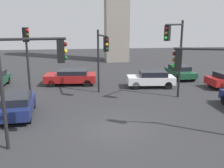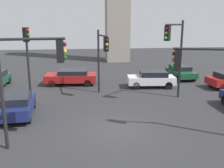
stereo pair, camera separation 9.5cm
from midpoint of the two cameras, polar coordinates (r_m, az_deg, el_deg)
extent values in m
plane|color=#2D2D30|center=(13.73, 0.83, -10.29)|extent=(85.17, 85.17, 0.00)
cylinder|color=black|center=(19.45, 15.12, 5.32)|extent=(0.16, 0.16, 5.78)
cylinder|color=black|center=(18.12, 13.94, 13.01)|extent=(1.92, 1.81, 0.12)
cube|color=black|center=(17.23, 12.35, 11.24)|extent=(0.45, 0.45, 1.00)
sphere|color=#4C0F0C|center=(17.05, 12.08, 12.23)|extent=(0.20, 0.20, 0.20)
sphere|color=#594714|center=(17.05, 12.03, 11.23)|extent=(0.20, 0.20, 0.20)
sphere|color=green|center=(17.07, 11.98, 10.22)|extent=(0.20, 0.20, 0.20)
cylinder|color=black|center=(20.21, -3.26, 5.06)|extent=(0.16, 0.16, 5.07)
cylinder|color=black|center=(18.76, -2.39, 10.95)|extent=(0.54, 2.54, 0.12)
cube|color=black|center=(17.81, -1.52, 9.03)|extent=(0.37, 0.37, 1.00)
sphere|color=#4C0F0C|center=(17.60, -1.34, 9.95)|extent=(0.20, 0.20, 0.20)
sphere|color=yellow|center=(17.62, -1.34, 8.98)|extent=(0.20, 0.20, 0.20)
sphere|color=#14471E|center=(17.65, -1.33, 8.00)|extent=(0.20, 0.20, 0.20)
cylinder|color=black|center=(11.86, -23.87, -2.38)|extent=(0.16, 0.16, 5.09)
cylinder|color=black|center=(11.29, -17.94, 9.72)|extent=(2.81, 0.41, 0.12)
cube|color=black|center=(11.31, -11.85, 7.30)|extent=(0.35, 0.35, 1.00)
sphere|color=#4C0F0C|center=(11.29, -10.90, 8.86)|extent=(0.20, 0.20, 0.20)
sphere|color=yellow|center=(11.32, -10.83, 7.35)|extent=(0.20, 0.20, 0.20)
sphere|color=#14471E|center=(11.35, -10.76, 5.85)|extent=(0.20, 0.20, 0.20)
cylinder|color=black|center=(18.99, -18.70, 4.11)|extent=(0.16, 0.16, 5.28)
cube|color=black|center=(18.78, -19.21, 10.56)|extent=(0.45, 0.45, 1.00)
sphere|color=red|center=(18.62, -18.86, 11.49)|extent=(0.20, 0.20, 0.20)
sphere|color=#594714|center=(18.63, -18.79, 10.57)|extent=(0.20, 0.20, 0.20)
sphere|color=#14471E|center=(18.64, -18.71, 9.65)|extent=(0.20, 0.20, 0.20)
cylinder|color=black|center=(12.88, 20.41, 7.49)|extent=(2.92, 1.00, 0.12)
cube|color=black|center=(12.77, 14.63, 5.36)|extent=(0.40, 0.40, 1.00)
sphere|color=#4C0F0C|center=(12.71, 13.81, 6.74)|extent=(0.20, 0.20, 0.20)
sphere|color=#594714|center=(12.75, 13.73, 5.41)|extent=(0.20, 0.20, 0.20)
sphere|color=green|center=(12.80, 13.66, 4.08)|extent=(0.20, 0.20, 0.20)
cylinder|color=black|center=(24.18, 21.58, 0.28)|extent=(0.72, 0.39, 0.69)
cylinder|color=black|center=(22.97, 23.65, -0.59)|extent=(0.72, 0.39, 0.69)
cylinder|color=black|center=(25.47, -22.82, 0.75)|extent=(0.37, 0.64, 0.64)
cube|color=silver|center=(22.42, 8.68, 0.93)|extent=(4.25, 2.11, 0.66)
cube|color=black|center=(22.35, 9.24, 2.29)|extent=(2.43, 1.74, 0.50)
cylinder|color=black|center=(21.60, 5.35, -0.37)|extent=(0.69, 0.37, 0.66)
cylinder|color=black|center=(22.97, 4.90, 0.50)|extent=(0.69, 0.37, 0.66)
cylinder|color=black|center=(22.13, 12.54, -0.29)|extent=(0.69, 0.37, 0.66)
cylinder|color=black|center=(23.47, 11.68, 0.55)|extent=(0.69, 0.37, 0.66)
cube|color=navy|center=(16.42, -20.71, -4.72)|extent=(1.98, 4.07, 0.66)
cube|color=black|center=(16.09, -20.97, -3.16)|extent=(1.65, 2.32, 0.47)
cylinder|color=black|center=(17.91, -22.19, -4.44)|extent=(0.35, 0.64, 0.62)
cylinder|color=black|center=(17.70, -17.75, -4.28)|extent=(0.35, 0.64, 0.62)
cylinder|color=black|center=(15.42, -23.92, -7.52)|extent=(0.35, 0.64, 0.62)
cylinder|color=black|center=(15.17, -18.74, -7.39)|extent=(0.35, 0.64, 0.62)
cube|color=#19472D|center=(26.66, 15.16, 2.52)|extent=(2.01, 4.07, 0.56)
cube|color=black|center=(26.75, 15.04, 3.59)|extent=(1.70, 2.31, 0.47)
cylinder|color=black|center=(25.87, 17.87, 1.36)|extent=(0.36, 0.65, 0.64)
cylinder|color=black|center=(25.21, 14.94, 1.25)|extent=(0.36, 0.65, 0.64)
cylinder|color=black|center=(28.22, 15.28, 2.54)|extent=(0.36, 0.65, 0.64)
cylinder|color=black|center=(27.62, 12.54, 2.46)|extent=(0.36, 0.65, 0.64)
cube|color=maroon|center=(23.50, -9.53, 1.46)|extent=(4.80, 2.49, 0.66)
cube|color=black|center=(23.37, -9.02, 2.68)|extent=(2.74, 2.07, 0.44)
cylinder|color=black|center=(22.97, -13.65, 0.13)|extent=(0.67, 0.43, 0.64)
cylinder|color=black|center=(24.64, -12.92, 1.09)|extent=(0.67, 0.43, 0.64)
cylinder|color=black|center=(22.59, -5.77, 0.22)|extent=(0.67, 0.43, 0.64)
cylinder|color=black|center=(24.28, -5.58, 1.19)|extent=(0.67, 0.43, 0.64)
camera|label=1|loc=(0.05, -90.16, -0.04)|focal=40.15mm
camera|label=2|loc=(0.05, 89.84, 0.04)|focal=40.15mm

